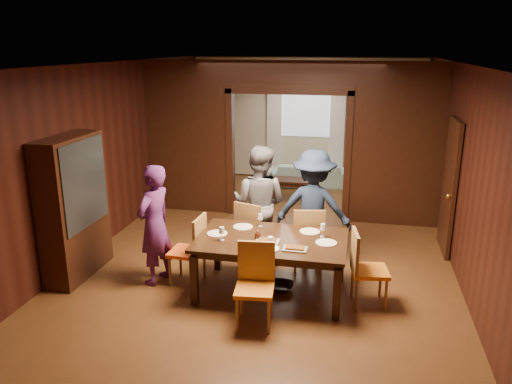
% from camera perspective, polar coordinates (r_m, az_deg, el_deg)
% --- Properties ---
extents(floor, '(9.00, 9.00, 0.00)m').
position_cam_1_polar(floor, '(8.15, 1.82, -6.38)').
color(floor, '#523117').
rests_on(floor, ground).
extents(ceiling, '(5.50, 9.00, 0.02)m').
position_cam_1_polar(ceiling, '(7.51, 2.03, 14.45)').
color(ceiling, silver).
rests_on(ceiling, room_walls).
extents(room_walls, '(5.52, 9.01, 2.90)m').
position_cam_1_polar(room_walls, '(9.51, 3.95, 6.42)').
color(room_walls, black).
rests_on(room_walls, floor).
extents(person_purple, '(0.55, 0.69, 1.66)m').
position_cam_1_polar(person_purple, '(6.88, -11.53, -3.71)').
color(person_purple, '#532263').
rests_on(person_purple, floor).
extents(person_grey, '(0.97, 0.81, 1.77)m').
position_cam_1_polar(person_grey, '(7.45, 0.39, -1.35)').
color(person_grey, slate).
rests_on(person_grey, floor).
extents(person_navy, '(1.16, 0.72, 1.73)m').
position_cam_1_polar(person_navy, '(7.37, 6.58, -1.82)').
color(person_navy, '#1A2741').
rests_on(person_navy, floor).
extents(sofa, '(1.91, 0.98, 0.53)m').
position_cam_1_polar(sofa, '(11.67, 5.97, 2.04)').
color(sofa, '#9BCBCB').
rests_on(sofa, floor).
extents(serving_bowl, '(0.35, 0.35, 0.09)m').
position_cam_1_polar(serving_bowl, '(6.52, 2.89, -4.80)').
color(serving_bowl, black).
rests_on(serving_bowl, dining_table).
extents(dining_table, '(1.93, 1.20, 0.76)m').
position_cam_1_polar(dining_table, '(6.63, 1.75, -8.40)').
color(dining_table, black).
rests_on(dining_table, floor).
extents(coffee_table, '(0.80, 0.50, 0.40)m').
position_cam_1_polar(coffee_table, '(10.74, 4.00, 0.44)').
color(coffee_table, black).
rests_on(coffee_table, floor).
extents(chair_left, '(0.46, 0.46, 0.97)m').
position_cam_1_polar(chair_left, '(6.91, -7.93, -6.54)').
color(chair_left, '#EC5716').
rests_on(chair_left, floor).
extents(chair_right, '(0.51, 0.51, 0.97)m').
position_cam_1_polar(chair_right, '(6.45, 12.90, -8.53)').
color(chair_right, orange).
rests_on(chair_right, floor).
extents(chair_far_l, '(0.56, 0.56, 0.97)m').
position_cam_1_polar(chair_far_l, '(7.49, -0.17, -4.50)').
color(chair_far_l, orange).
rests_on(chair_far_l, floor).
extents(chair_far_r, '(0.51, 0.51, 0.97)m').
position_cam_1_polar(chair_far_r, '(7.28, 5.93, -5.20)').
color(chair_far_r, orange).
rests_on(chair_far_r, floor).
extents(chair_near, '(0.48, 0.48, 0.97)m').
position_cam_1_polar(chair_near, '(5.86, -0.17, -10.79)').
color(chair_near, orange).
rests_on(chair_near, floor).
extents(hutch, '(0.40, 1.20, 2.00)m').
position_cam_1_polar(hutch, '(7.36, -20.12, -1.67)').
color(hutch, black).
rests_on(hutch, floor).
extents(door_right, '(0.06, 0.90, 2.10)m').
position_cam_1_polar(door_right, '(8.29, 21.24, 0.55)').
color(door_right, black).
rests_on(door_right, floor).
extents(window_far, '(1.20, 0.03, 1.30)m').
position_cam_1_polar(window_far, '(11.99, 5.74, 9.42)').
color(window_far, silver).
rests_on(window_far, back_wall).
extents(curtain_left, '(0.35, 0.06, 2.40)m').
position_cam_1_polar(curtain_left, '(12.12, 2.11, 7.42)').
color(curtain_left, white).
rests_on(curtain_left, back_wall).
extents(curtain_right, '(0.35, 0.06, 2.40)m').
position_cam_1_polar(curtain_right, '(11.96, 9.26, 7.09)').
color(curtain_right, white).
rests_on(curtain_right, back_wall).
extents(plate_left, '(0.27, 0.27, 0.01)m').
position_cam_1_polar(plate_left, '(6.65, -4.46, -4.75)').
color(plate_left, silver).
rests_on(plate_left, dining_table).
extents(plate_far_l, '(0.27, 0.27, 0.01)m').
position_cam_1_polar(plate_far_l, '(6.86, -1.49, -4.00)').
color(plate_far_l, silver).
rests_on(plate_far_l, dining_table).
extents(plate_far_r, '(0.27, 0.27, 0.01)m').
position_cam_1_polar(plate_far_r, '(6.73, 6.18, -4.51)').
color(plate_far_r, white).
rests_on(plate_far_r, dining_table).
extents(plate_right, '(0.27, 0.27, 0.01)m').
position_cam_1_polar(plate_right, '(6.39, 8.02, -5.76)').
color(plate_right, white).
rests_on(plate_right, dining_table).
extents(plate_near, '(0.27, 0.27, 0.01)m').
position_cam_1_polar(plate_near, '(6.16, 1.42, -6.46)').
color(plate_near, white).
rests_on(plate_near, dining_table).
extents(platter_a, '(0.30, 0.20, 0.04)m').
position_cam_1_polar(platter_a, '(6.37, 1.32, -5.55)').
color(platter_a, gray).
rests_on(platter_a, dining_table).
extents(platter_b, '(0.30, 0.20, 0.04)m').
position_cam_1_polar(platter_b, '(6.16, 4.47, -6.41)').
color(platter_b, slate).
rests_on(platter_b, dining_table).
extents(wineglass_left, '(0.08, 0.08, 0.18)m').
position_cam_1_polar(wineglass_left, '(6.40, -3.93, -4.78)').
color(wineglass_left, silver).
rests_on(wineglass_left, dining_table).
extents(wineglass_far, '(0.08, 0.08, 0.18)m').
position_cam_1_polar(wineglass_far, '(6.87, 0.50, -3.22)').
color(wineglass_far, silver).
rests_on(wineglass_far, dining_table).
extents(wineglass_right, '(0.08, 0.08, 0.18)m').
position_cam_1_polar(wineglass_right, '(6.55, 7.65, -4.37)').
color(wineglass_right, white).
rests_on(wineglass_right, dining_table).
extents(tumbler, '(0.07, 0.07, 0.14)m').
position_cam_1_polar(tumbler, '(6.18, 1.66, -5.75)').
color(tumbler, white).
rests_on(tumbler, dining_table).
extents(condiment_jar, '(0.08, 0.08, 0.11)m').
position_cam_1_polar(condiment_jar, '(6.45, 0.19, -4.92)').
color(condiment_jar, '#4D2412').
rests_on(condiment_jar, dining_table).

